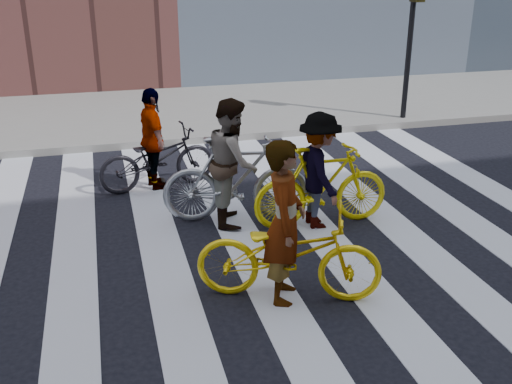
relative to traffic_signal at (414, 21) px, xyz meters
name	(u,v)px	position (x,y,z in m)	size (l,w,h in m)	color
ground	(293,252)	(-4.40, -5.32, -2.28)	(100.00, 100.00, 0.00)	black
sidewalk_far	(196,111)	(-4.40, 2.18, -2.20)	(100.00, 5.00, 0.15)	gray
zebra_crosswalk	(293,251)	(-4.40, -5.32, -2.27)	(8.25, 10.00, 0.01)	silver
traffic_signal	(414,21)	(0.00, 0.00, 0.00)	(0.22, 0.42, 3.33)	black
bike_yellow_left	(288,254)	(-4.81, -6.35, -1.74)	(0.71, 2.04, 1.07)	yellow
bike_silver_mid	(236,180)	(-4.88, -4.17, -1.65)	(0.59, 2.10, 1.26)	#A4A8AE
bike_yellow_right	(322,186)	(-3.77, -4.63, -1.69)	(0.55, 1.96, 1.18)	yellow
bike_dark_rear	(157,159)	(-5.83, -2.56, -1.77)	(0.67, 1.93, 1.01)	black
rider_left	(285,222)	(-4.86, -6.35, -1.36)	(0.67, 0.44, 1.85)	slate
rider_mid	(233,162)	(-4.93, -4.17, -1.38)	(0.87, 0.68, 1.80)	slate
rider_right	(319,171)	(-3.82, -4.63, -1.46)	(1.06, 0.61, 1.64)	slate
rider_rear	(153,140)	(-5.88, -2.56, -1.45)	(0.98, 0.41, 1.66)	slate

